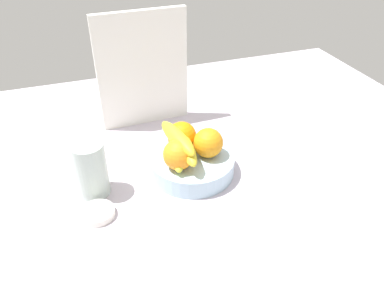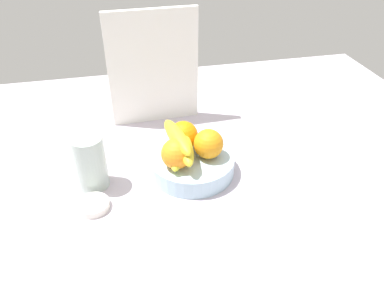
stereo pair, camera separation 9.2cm
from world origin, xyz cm
name	(u,v)px [view 1 (the left image)]	position (x,y,z in cm)	size (l,w,h in cm)	color
ground_plane	(186,179)	(0.00, 0.00, -1.50)	(180.00, 140.00, 3.00)	#B8ADBC
fruit_bowl	(192,164)	(2.14, 0.79, 2.53)	(22.74, 22.74, 5.07)	#A7C7DA
orange_front_left	(208,143)	(6.37, 0.06, 9.01)	(7.89, 7.89, 7.89)	orange
orange_front_right	(182,136)	(0.81, 5.31, 9.01)	(7.89, 7.89, 7.89)	orange
orange_center	(178,155)	(-2.58, -2.44, 9.01)	(7.89, 7.89, 7.89)	orange
banana_bunch	(181,146)	(-1.02, 0.73, 9.27)	(9.41, 18.94, 8.40)	yellow
cutting_board	(143,70)	(-3.37, 30.82, 18.00)	(28.00, 1.80, 36.00)	white
thermos_tumbler	(91,169)	(-24.00, 0.99, 7.33)	(7.98, 7.98, 14.65)	#ADC0B7
jar_lid	(98,213)	(-24.34, -7.85, 0.84)	(7.91, 7.91, 1.69)	white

